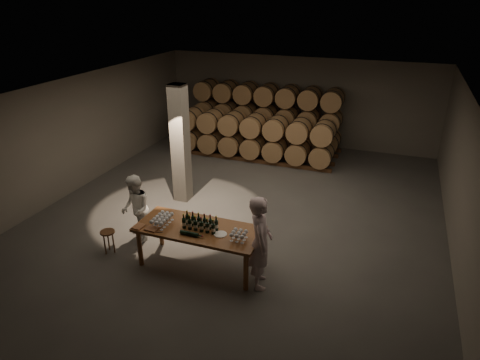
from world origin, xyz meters
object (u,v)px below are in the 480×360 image
at_px(tasting_table, 199,232).
at_px(plate, 220,234).
at_px(stool, 108,235).
at_px(person_woman, 136,209).
at_px(bottle_cluster, 200,224).
at_px(person_man, 260,242).
at_px(notebook_near, 152,229).

relative_size(tasting_table, plate, 9.75).
xyz_separation_m(stool, person_woman, (0.32, 0.66, 0.37)).
xyz_separation_m(tasting_table, stool, (-2.10, -0.27, -0.36)).
xyz_separation_m(bottle_cluster, person_man, (1.33, -0.14, -0.06)).
xyz_separation_m(plate, stool, (-2.61, -0.18, -0.47)).
bearing_deg(person_woman, person_man, 40.05).
xyz_separation_m(notebook_near, person_woman, (-0.91, 0.78, -0.11)).
xyz_separation_m(bottle_cluster, notebook_near, (-0.91, -0.36, -0.10)).
height_order(tasting_table, plate, plate).
relative_size(bottle_cluster, notebook_near, 2.93).
height_order(stool, person_woman, person_woman).
distance_m(notebook_near, person_man, 2.25).
bearing_deg(plate, notebook_near, -167.52).
distance_m(bottle_cluster, notebook_near, 0.98).
xyz_separation_m(stool, person_man, (3.47, 0.10, 0.53)).
bearing_deg(person_man, bottle_cluster, 62.93).
height_order(tasting_table, person_woman, person_woman).
bearing_deg(plate, person_man, -5.75).
relative_size(bottle_cluster, stool, 1.38).
relative_size(person_man, person_woman, 1.19).
distance_m(plate, stool, 2.66).
xyz_separation_m(plate, person_woman, (-2.29, 0.48, -0.10)).
relative_size(tasting_table, person_man, 1.35).
bearing_deg(bottle_cluster, notebook_near, -158.49).
bearing_deg(person_man, tasting_table, 61.90).
distance_m(tasting_table, bottle_cluster, 0.23).
height_order(tasting_table, notebook_near, notebook_near).
xyz_separation_m(person_man, person_woman, (-3.15, 0.57, -0.15)).
height_order(stool, person_man, person_man).
bearing_deg(bottle_cluster, person_woman, 166.89).
height_order(plate, notebook_near, notebook_near).
relative_size(plate, stool, 0.50).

